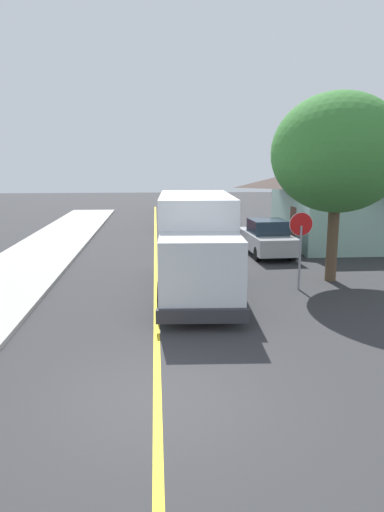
{
  "coord_description": "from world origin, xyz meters",
  "views": [
    {
      "loc": [
        0.02,
        -7.81,
        4.28
      ],
      "look_at": [
        1.14,
        6.46,
        1.4
      ],
      "focal_mm": 32.74,
      "sensor_mm": 36.0,
      "label": 1
    }
  ],
  "objects_px": {
    "parked_car_furthest": "(176,201)",
    "box_truck": "(196,240)",
    "parked_car_mid": "(181,217)",
    "street_tree_far_side": "(338,153)",
    "parked_car_far": "(180,209)",
    "stop_sign": "(301,236)",
    "parked_van_across": "(267,238)",
    "parked_car_near": "(189,234)"
  },
  "relations": [
    {
      "from": "parked_car_near",
      "to": "parked_van_across",
      "type": "height_order",
      "value": "same"
    },
    {
      "from": "box_truck",
      "to": "street_tree_far_side",
      "type": "xyz_separation_m",
      "value": [
        5.06,
        1.08,
        2.82
      ]
    },
    {
      "from": "parked_car_furthest",
      "to": "parked_van_across",
      "type": "bearing_deg",
      "value": -81.26
    },
    {
      "from": "parked_car_mid",
      "to": "parked_car_far",
      "type": "height_order",
      "value": "same"
    },
    {
      "from": "parked_car_far",
      "to": "stop_sign",
      "type": "distance_m",
      "value": 20.88
    },
    {
      "from": "parked_van_across",
      "to": "parked_car_mid",
      "type": "bearing_deg",
      "value": 112.16
    },
    {
      "from": "parked_car_near",
      "to": "parked_van_across",
      "type": "relative_size",
      "value": 0.99
    },
    {
      "from": "box_truck",
      "to": "parked_car_near",
      "type": "relative_size",
      "value": 1.64
    },
    {
      "from": "parked_van_across",
      "to": "stop_sign",
      "type": "bearing_deg",
      "value": -93.1
    },
    {
      "from": "parked_car_furthest",
      "to": "box_truck",
      "type": "bearing_deg",
      "value": -91.09
    },
    {
      "from": "parked_van_across",
      "to": "street_tree_far_side",
      "type": "distance_m",
      "value": 6.39
    },
    {
      "from": "parked_car_mid",
      "to": "parked_car_far",
      "type": "xyz_separation_m",
      "value": [
        0.28,
        5.76,
        0.0
      ]
    },
    {
      "from": "box_truck",
      "to": "parked_car_mid",
      "type": "xyz_separation_m",
      "value": [
        0.27,
        14.84,
        -0.97
      ]
    },
    {
      "from": "parked_car_near",
      "to": "box_truck",
      "type": "bearing_deg",
      "value": -92.16
    },
    {
      "from": "parked_car_furthest",
      "to": "stop_sign",
      "type": "height_order",
      "value": "stop_sign"
    },
    {
      "from": "parked_car_far",
      "to": "parked_van_across",
      "type": "height_order",
      "value": "same"
    },
    {
      "from": "parked_car_mid",
      "to": "stop_sign",
      "type": "xyz_separation_m",
      "value": [
        3.24,
        -14.88,
        1.06
      ]
    },
    {
      "from": "parked_car_mid",
      "to": "street_tree_far_side",
      "type": "distance_m",
      "value": 15.06
    },
    {
      "from": "parked_car_far",
      "to": "parked_car_furthest",
      "type": "bearing_deg",
      "value": 90.26
    },
    {
      "from": "parked_car_far",
      "to": "stop_sign",
      "type": "bearing_deg",
      "value": -81.84
    },
    {
      "from": "stop_sign",
      "to": "street_tree_far_side",
      "type": "bearing_deg",
      "value": 35.96
    },
    {
      "from": "parked_car_mid",
      "to": "parked_car_furthest",
      "type": "xyz_separation_m",
      "value": [
        0.25,
        12.82,
        0.0
      ]
    },
    {
      "from": "parked_car_near",
      "to": "parked_car_far",
      "type": "distance_m",
      "value": 12.84
    },
    {
      "from": "parked_van_across",
      "to": "parked_car_near",
      "type": "bearing_deg",
      "value": 154.48
    },
    {
      "from": "box_truck",
      "to": "parked_van_across",
      "type": "height_order",
      "value": "box_truck"
    },
    {
      "from": "street_tree_far_side",
      "to": "stop_sign",
      "type": "bearing_deg",
      "value": -144.04
    },
    {
      "from": "parked_van_across",
      "to": "box_truck",
      "type": "bearing_deg",
      "value": -122.39
    },
    {
      "from": "box_truck",
      "to": "parked_van_across",
      "type": "bearing_deg",
      "value": 57.61
    },
    {
      "from": "street_tree_far_side",
      "to": "parked_car_mid",
      "type": "bearing_deg",
      "value": 109.18
    },
    {
      "from": "parked_car_mid",
      "to": "stop_sign",
      "type": "distance_m",
      "value": 15.27
    },
    {
      "from": "parked_car_furthest",
      "to": "parked_van_across",
      "type": "xyz_separation_m",
      "value": [
        3.32,
        -21.6,
        0.0
      ]
    },
    {
      "from": "parked_car_far",
      "to": "parked_car_mid",
      "type": "bearing_deg",
      "value": -92.82
    },
    {
      "from": "parked_car_furthest",
      "to": "stop_sign",
      "type": "xyz_separation_m",
      "value": [
        2.99,
        -27.7,
        1.06
      ]
    },
    {
      "from": "box_truck",
      "to": "parked_car_near",
      "type": "height_order",
      "value": "box_truck"
    },
    {
      "from": "parked_car_furthest",
      "to": "stop_sign",
      "type": "distance_m",
      "value": 27.88
    },
    {
      "from": "parked_car_far",
      "to": "parked_car_furthest",
      "type": "height_order",
      "value": "same"
    },
    {
      "from": "parked_car_mid",
      "to": "parked_car_far",
      "type": "distance_m",
      "value": 5.77
    },
    {
      "from": "parked_car_furthest",
      "to": "stop_sign",
      "type": "relative_size",
      "value": 1.69
    },
    {
      "from": "parked_car_furthest",
      "to": "parked_car_far",
      "type": "bearing_deg",
      "value": -89.74
    },
    {
      "from": "parked_van_across",
      "to": "stop_sign",
      "type": "xyz_separation_m",
      "value": [
        -0.33,
        -6.11,
        1.06
      ]
    },
    {
      "from": "parked_car_mid",
      "to": "parked_car_furthest",
      "type": "bearing_deg",
      "value": 88.87
    },
    {
      "from": "parked_car_mid",
      "to": "box_truck",
      "type": "bearing_deg",
      "value": -91.05
    }
  ]
}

